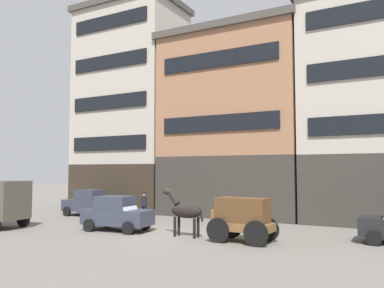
# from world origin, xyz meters

# --- Properties ---
(ground_plane) EXTENTS (120.00, 120.00, 0.00)m
(ground_plane) POSITION_xyz_m (0.00, 0.00, 0.00)
(ground_plane) COLOR slate
(building_far_left) EXTENTS (8.98, 6.04, 17.08)m
(building_far_left) POSITION_xyz_m (-9.70, 9.33, 8.59)
(building_far_left) COLOR #33281E
(building_far_left) RESTS_ON ground_plane
(building_center_left) EXTENTS (10.46, 6.04, 13.31)m
(building_center_left) POSITION_xyz_m (-0.33, 9.33, 6.69)
(building_center_left) COLOR #38332D
(building_center_left) RESTS_ON ground_plane
(building_center_right) EXTENTS (9.63, 6.04, 14.22)m
(building_center_right) POSITION_xyz_m (9.37, 9.33, 7.15)
(building_center_right) COLOR #38332D
(building_center_right) RESTS_ON ground_plane
(cargo_wagon) EXTENTS (2.95, 1.61, 1.98)m
(cargo_wagon) POSITION_xyz_m (3.93, -0.22, 1.15)
(cargo_wagon) COLOR brown
(cargo_wagon) RESTS_ON ground_plane
(draft_horse) EXTENTS (2.35, 0.66, 2.30)m
(draft_horse) POSITION_xyz_m (0.98, -0.21, 1.27)
(draft_horse) COLOR black
(draft_horse) RESTS_ON ground_plane
(sedan_dark) EXTENTS (3.84, 2.15, 1.83)m
(sedan_dark) POSITION_xyz_m (-3.11, -0.33, 0.91)
(sedan_dark) COLOR #333847
(sedan_dark) RESTS_ON ground_plane
(sedan_parked_curb) EXTENTS (3.73, 1.92, 1.83)m
(sedan_parked_curb) POSITION_xyz_m (-9.14, 3.92, 0.91)
(sedan_parked_curb) COLOR #333847
(sedan_parked_curb) RESTS_ON ground_plane
(pedestrian_officer) EXTENTS (0.44, 0.44, 1.79)m
(pedestrian_officer) POSITION_xyz_m (-4.56, 4.17, 0.98)
(pedestrian_officer) COLOR black
(pedestrian_officer) RESTS_ON ground_plane
(fire_hydrant_curbside) EXTENTS (0.24, 0.24, 0.83)m
(fire_hydrant_curbside) POSITION_xyz_m (-6.61, 5.16, 0.43)
(fire_hydrant_curbside) COLOR maroon
(fire_hydrant_curbside) RESTS_ON ground_plane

